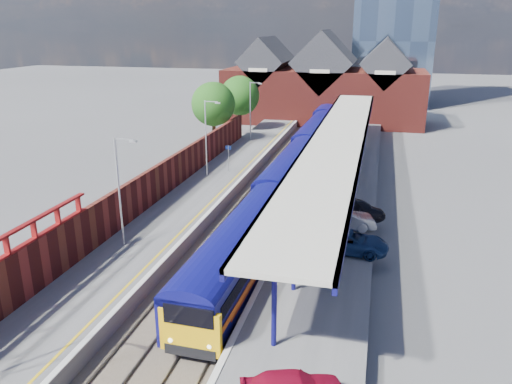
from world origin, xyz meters
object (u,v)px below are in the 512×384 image
lamp_post_d (251,107)px  lamp_post_b (121,185)px  parked_car_dark (358,208)px  parked_car_silver (342,219)px  parked_car_blue (349,241)px  train (305,150)px  platform_sign (228,154)px  lamp_post_c (207,134)px

lamp_post_d → lamp_post_b: bearing=-90.0°
parked_car_dark → lamp_post_d: bearing=52.8°
lamp_post_b → parked_car_silver: lamp_post_b is taller
lamp_post_d → parked_car_dark: lamp_post_d is taller
parked_car_silver → parked_car_blue: 3.56m
parked_car_silver → parked_car_dark: 3.04m
lamp_post_b → parked_car_dark: bearing=32.0°
lamp_post_b → parked_car_silver: (13.12, 5.94, -3.25)m
lamp_post_b → lamp_post_d: size_ratio=1.00×
lamp_post_d → parked_car_silver: size_ratio=1.55×
train → platform_sign: 8.71m
lamp_post_c → lamp_post_d: (0.00, 16.00, 0.00)m
lamp_post_d → parked_car_blue: bearing=-64.9°
train → platform_sign: platform_sign is taller
train → parked_car_blue: train is taller
lamp_post_d → platform_sign: 14.25m
train → lamp_post_d: 11.73m
parked_car_dark → parked_car_blue: 6.35m
lamp_post_b → parked_car_blue: (13.87, 2.46, -3.32)m
lamp_post_d → parked_car_dark: size_ratio=1.75×
train → parked_car_dark: (6.26, -14.97, -0.54)m
lamp_post_b → platform_sign: 18.20m
lamp_post_b → parked_car_dark: size_ratio=1.75×
lamp_post_c → lamp_post_d: bearing=90.0°
platform_sign → parked_car_silver: 16.87m
lamp_post_b → parked_car_blue: size_ratio=1.45×
lamp_post_c → lamp_post_d: same height
parked_car_silver → parked_car_dark: (1.00, 2.87, -0.16)m
lamp_post_b → parked_car_blue: lamp_post_b is taller
lamp_post_c → parked_car_blue: size_ratio=1.45×
lamp_post_d → parked_car_dark: 27.37m
train → parked_car_dark: size_ratio=16.45×
platform_sign → parked_car_silver: (11.76, -12.06, -0.95)m
train → parked_car_dark: train is taller
lamp_post_c → parked_car_silver: size_ratio=1.55×
train → parked_car_dark: 16.23m
lamp_post_c → lamp_post_d: 16.00m
train → lamp_post_b: lamp_post_b is taller
lamp_post_c → parked_car_silver: (13.12, -10.06, -3.25)m
lamp_post_b → parked_car_blue: bearing=10.1°
lamp_post_d → lamp_post_c: bearing=-90.0°
lamp_post_b → platform_sign: (1.36, 18.00, -2.30)m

